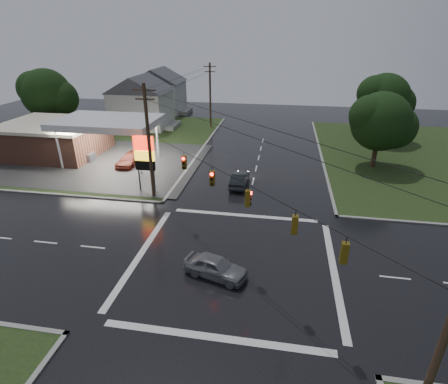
% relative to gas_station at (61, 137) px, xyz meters
% --- Properties ---
extents(ground, '(120.00, 120.00, 0.00)m').
position_rel_gas_station_xyz_m(ground, '(25.68, -19.70, -2.55)').
color(ground, black).
rests_on(ground, ground).
extents(grass_nw, '(36.00, 36.00, 0.08)m').
position_rel_gas_station_xyz_m(grass_nw, '(-0.32, 6.30, -2.51)').
color(grass_nw, black).
rests_on(grass_nw, ground).
extents(gas_station, '(26.20, 18.00, 5.60)m').
position_rel_gas_station_xyz_m(gas_station, '(0.00, 0.00, 0.00)').
color(gas_station, '#2D2D2D').
rests_on(gas_station, ground).
extents(pylon_sign, '(2.00, 0.35, 6.00)m').
position_rel_gas_station_xyz_m(pylon_sign, '(15.18, -9.20, 1.46)').
color(pylon_sign, '#59595E').
rests_on(pylon_sign, ground).
extents(utility_pole_nw, '(2.20, 0.32, 11.00)m').
position_rel_gas_station_xyz_m(utility_pole_nw, '(16.18, -10.20, 3.17)').
color(utility_pole_nw, '#382619').
rests_on(utility_pole_nw, ground).
extents(utility_pole_n, '(2.20, 0.32, 10.50)m').
position_rel_gas_station_xyz_m(utility_pole_n, '(16.18, 18.30, 2.92)').
color(utility_pole_n, '#382619').
rests_on(utility_pole_n, ground).
extents(traffic_signals, '(26.87, 26.87, 1.47)m').
position_rel_gas_station_xyz_m(traffic_signals, '(25.69, -19.72, 3.93)').
color(traffic_signals, black).
rests_on(traffic_signals, ground).
extents(house_near, '(11.05, 8.48, 8.60)m').
position_rel_gas_station_xyz_m(house_near, '(4.73, 16.30, 1.86)').
color(house_near, silver).
rests_on(house_near, ground).
extents(house_far, '(11.05, 8.48, 8.60)m').
position_rel_gas_station_xyz_m(house_far, '(3.73, 28.30, 1.86)').
color(house_far, silver).
rests_on(house_far, ground).
extents(tree_nw_behind, '(8.93, 7.60, 10.00)m').
position_rel_gas_station_xyz_m(tree_nw_behind, '(-8.17, 10.29, 3.63)').
color(tree_nw_behind, black).
rests_on(tree_nw_behind, ground).
extents(tree_ne_near, '(7.99, 6.80, 8.98)m').
position_rel_gas_station_xyz_m(tree_ne_near, '(39.82, 2.29, 3.01)').
color(tree_ne_near, black).
rests_on(tree_ne_near, ground).
extents(tree_ne_far, '(8.46, 7.20, 9.80)m').
position_rel_gas_station_xyz_m(tree_ne_far, '(42.83, 14.29, 3.63)').
color(tree_ne_far, black).
rests_on(tree_ne_far, ground).
extents(car_north, '(1.74, 4.57, 1.49)m').
position_rel_gas_station_xyz_m(car_north, '(24.33, -6.15, -1.80)').
color(car_north, black).
rests_on(car_north, ground).
extents(car_crossing, '(4.70, 2.94, 1.49)m').
position_rel_gas_station_xyz_m(car_crossing, '(24.68, -21.51, -1.80)').
color(car_crossing, slate).
rests_on(car_crossing, ground).
extents(car_pump, '(2.58, 5.37, 1.51)m').
position_rel_gas_station_xyz_m(car_pump, '(10.27, -2.03, -1.79)').
color(car_pump, '#5B1E14').
rests_on(car_pump, ground).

